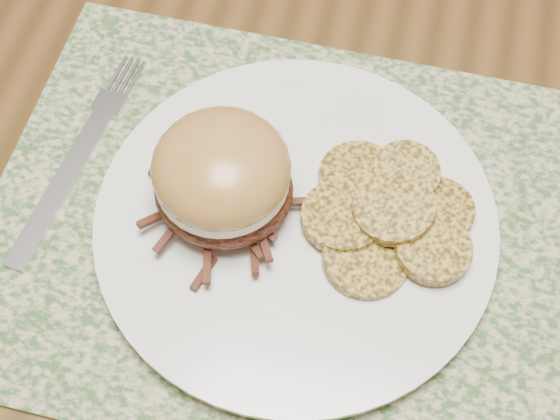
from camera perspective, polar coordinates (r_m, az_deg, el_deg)
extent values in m
plane|color=brown|center=(1.32, 2.52, -8.46)|extent=(3.50, 3.50, 0.00)
cube|color=brown|center=(0.69, 4.92, 13.37)|extent=(1.50, 0.90, 0.04)
cube|color=#3B5F31|center=(0.55, 1.95, -1.52)|extent=(0.45, 0.33, 0.00)
cylinder|color=white|center=(0.54, 1.15, -0.95)|extent=(0.26, 0.26, 0.02)
ellipsoid|color=black|center=(0.52, -4.14, 1.56)|extent=(0.10, 0.09, 0.04)
cylinder|color=beige|center=(0.51, -4.27, 2.56)|extent=(0.09, 0.09, 0.01)
ellipsoid|color=#A56D36|center=(0.50, -4.34, 3.13)|extent=(0.09, 0.09, 0.05)
cylinder|color=gold|center=(0.54, 5.78, 2.44)|extent=(0.07, 0.07, 0.01)
cylinder|color=gold|center=(0.54, 9.22, 2.74)|extent=(0.06, 0.06, 0.02)
cylinder|color=gold|center=(0.54, 11.35, 0.04)|extent=(0.07, 0.07, 0.02)
cylinder|color=gold|center=(0.52, 4.57, -0.51)|extent=(0.08, 0.08, 0.01)
cylinder|color=gold|center=(0.52, 8.34, 0.23)|extent=(0.08, 0.08, 0.02)
cylinder|color=gold|center=(0.52, 11.15, -2.78)|extent=(0.07, 0.07, 0.01)
cylinder|color=gold|center=(0.51, 6.28, -3.54)|extent=(0.06, 0.06, 0.02)
cube|color=silver|center=(0.58, -15.74, 1.60)|extent=(0.03, 0.14, 0.00)
cube|color=silver|center=(0.61, -12.38, 7.58)|extent=(0.03, 0.02, 0.00)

